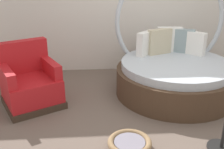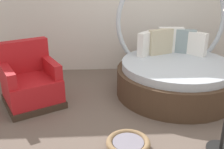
# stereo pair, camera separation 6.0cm
# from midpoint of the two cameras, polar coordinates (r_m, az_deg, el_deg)

# --- Properties ---
(ground_plane) EXTENTS (8.00, 8.00, 0.02)m
(ground_plane) POSITION_cam_midpoint_polar(r_m,az_deg,el_deg) (3.86, 10.29, -9.18)
(ground_plane) COLOR #66564C
(back_wall) EXTENTS (8.00, 0.12, 2.74)m
(back_wall) POSITION_cam_midpoint_polar(r_m,az_deg,el_deg) (5.34, 6.32, 15.42)
(back_wall) COLOR silver
(back_wall) RESTS_ON ground_plane
(round_daybed) EXTENTS (1.92, 1.92, 2.06)m
(round_daybed) POSITION_cam_midpoint_polar(r_m,az_deg,el_deg) (4.52, 13.64, 1.03)
(round_daybed) COLOR #473323
(round_daybed) RESTS_ON ground_plane
(red_armchair) EXTENTS (1.08, 1.08, 0.94)m
(red_armchair) POSITION_cam_midpoint_polar(r_m,az_deg,el_deg) (4.21, -16.65, -1.79)
(red_armchair) COLOR #38281E
(red_armchair) RESTS_ON ground_plane
(pet_basket) EXTENTS (0.51, 0.51, 0.13)m
(pet_basket) POSITION_cam_midpoint_polar(r_m,az_deg,el_deg) (3.17, 4.04, -14.71)
(pet_basket) COLOR #8E704C
(pet_basket) RESTS_ON ground_plane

